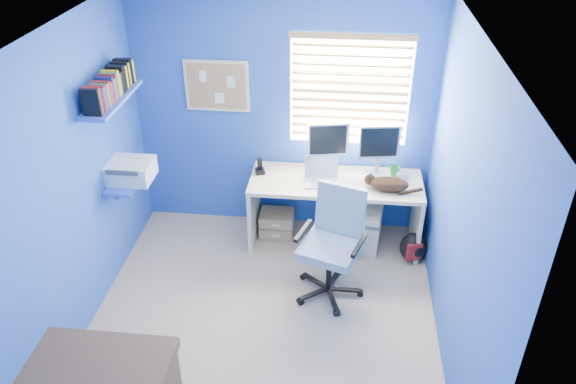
# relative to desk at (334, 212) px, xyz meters

# --- Properties ---
(floor) EXTENTS (3.00, 3.20, 0.00)m
(floor) POSITION_rel_desk_xyz_m (-0.56, -1.26, -0.37)
(floor) COLOR tan
(floor) RESTS_ON ground
(ceiling) EXTENTS (3.00, 3.20, 0.00)m
(ceiling) POSITION_rel_desk_xyz_m (-0.56, -1.26, 2.13)
(ceiling) COLOR white
(ceiling) RESTS_ON wall_back
(wall_back) EXTENTS (3.00, 0.01, 2.50)m
(wall_back) POSITION_rel_desk_xyz_m (-0.56, 0.34, 0.88)
(wall_back) COLOR blue
(wall_back) RESTS_ON ground
(wall_front) EXTENTS (3.00, 0.01, 2.50)m
(wall_front) POSITION_rel_desk_xyz_m (-0.56, -2.86, 0.88)
(wall_front) COLOR blue
(wall_front) RESTS_ON ground
(wall_left) EXTENTS (0.01, 3.20, 2.50)m
(wall_left) POSITION_rel_desk_xyz_m (-2.06, -1.26, 0.88)
(wall_left) COLOR blue
(wall_left) RESTS_ON ground
(wall_right) EXTENTS (0.01, 3.20, 2.50)m
(wall_right) POSITION_rel_desk_xyz_m (0.94, -1.26, 0.88)
(wall_right) COLOR blue
(wall_right) RESTS_ON ground
(desk) EXTENTS (1.70, 0.65, 0.74)m
(desk) POSITION_rel_desk_xyz_m (0.00, 0.00, 0.00)
(desk) COLOR beige
(desk) RESTS_ON floor
(laptop) EXTENTS (0.35, 0.29, 0.22)m
(laptop) POSITION_rel_desk_xyz_m (-0.14, -0.06, 0.48)
(laptop) COLOR silver
(laptop) RESTS_ON desk
(monitor_left) EXTENTS (0.42, 0.19, 0.54)m
(monitor_left) POSITION_rel_desk_xyz_m (-0.10, 0.17, 0.64)
(monitor_left) COLOR silver
(monitor_left) RESTS_ON desk
(monitor_right) EXTENTS (0.41, 0.18, 0.54)m
(monitor_right) POSITION_rel_desk_xyz_m (0.40, 0.17, 0.64)
(monitor_right) COLOR silver
(monitor_right) RESTS_ON desk
(phone) EXTENTS (0.12, 0.13, 0.17)m
(phone) POSITION_rel_desk_xyz_m (-0.77, 0.07, 0.45)
(phone) COLOR black
(phone) RESTS_ON desk
(mug) EXTENTS (0.10, 0.09, 0.10)m
(mug) POSITION_rel_desk_xyz_m (0.57, 0.17, 0.42)
(mug) COLOR #238437
(mug) RESTS_ON desk
(cd_spindle) EXTENTS (0.13, 0.13, 0.07)m
(cd_spindle) POSITION_rel_desk_xyz_m (0.65, 0.12, 0.41)
(cd_spindle) COLOR silver
(cd_spindle) RESTS_ON desk
(cat) EXTENTS (0.41, 0.29, 0.13)m
(cat) POSITION_rel_desk_xyz_m (0.51, -0.13, 0.44)
(cat) COLOR black
(cat) RESTS_ON desk
(tower_pc) EXTENTS (0.25, 0.46, 0.45)m
(tower_pc) POSITION_rel_desk_xyz_m (0.38, -0.02, -0.14)
(tower_pc) COLOR beige
(tower_pc) RESTS_ON floor
(drawer_boxes) EXTENTS (0.35, 0.28, 0.27)m
(drawer_boxes) POSITION_rel_desk_xyz_m (-0.60, 0.08, -0.23)
(drawer_boxes) COLOR tan
(drawer_boxes) RESTS_ON floor
(yellow_book) EXTENTS (0.03, 0.17, 0.24)m
(yellow_book) POSITION_rel_desk_xyz_m (0.24, -0.22, -0.25)
(yellow_book) COLOR yellow
(yellow_book) RESTS_ON floor
(backpack) EXTENTS (0.32, 0.28, 0.32)m
(backpack) POSITION_rel_desk_xyz_m (0.80, -0.23, -0.21)
(backpack) COLOR black
(backpack) RESTS_ON floor
(office_chair) EXTENTS (0.76, 0.76, 1.03)m
(office_chair) POSITION_rel_desk_xyz_m (0.00, -0.77, 0.01)
(office_chair) COLOR black
(office_chair) RESTS_ON floor
(window_blinds) EXTENTS (1.15, 0.05, 1.10)m
(window_blinds) POSITION_rel_desk_xyz_m (0.09, 0.31, 1.18)
(window_blinds) COLOR white
(window_blinds) RESTS_ON ground
(corkboard) EXTENTS (0.64, 0.02, 0.52)m
(corkboard) POSITION_rel_desk_xyz_m (-1.21, 0.33, 1.18)
(corkboard) COLOR beige
(corkboard) RESTS_ON ground
(wall_shelves) EXTENTS (0.42, 0.90, 1.05)m
(wall_shelves) POSITION_rel_desk_xyz_m (-1.92, -0.51, 1.06)
(wall_shelves) COLOR blue
(wall_shelves) RESTS_ON ground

